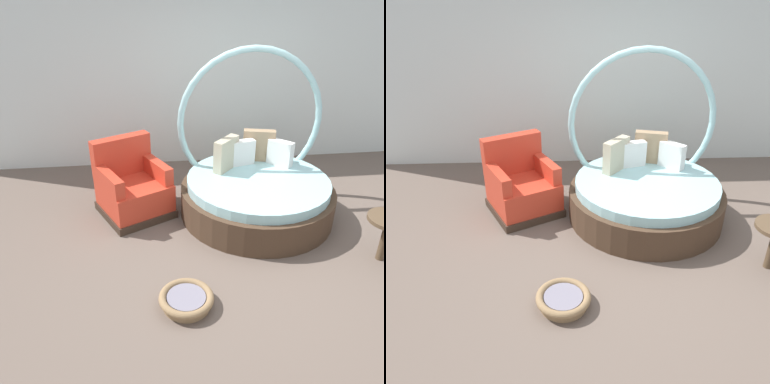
{
  "view_description": "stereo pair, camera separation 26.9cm",
  "coord_description": "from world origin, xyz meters",
  "views": [
    {
      "loc": [
        -1.05,
        -3.46,
        2.66
      ],
      "look_at": [
        -0.6,
        0.41,
        0.55
      ],
      "focal_mm": 36.88,
      "sensor_mm": 36.0,
      "label": 1
    },
    {
      "loc": [
        -0.79,
        -3.49,
        2.66
      ],
      "look_at": [
        -0.6,
        0.41,
        0.55
      ],
      "focal_mm": 36.88,
      "sensor_mm": 36.0,
      "label": 2
    }
  ],
  "objects": [
    {
      "name": "back_wall",
      "position": [
        0.0,
        2.59,
        1.42
      ],
      "size": [
        8.0,
        0.12,
        2.83
      ],
      "primitive_type": "cube",
      "color": "silver",
      "rests_on": "ground_plane"
    },
    {
      "name": "round_daybed",
      "position": [
        0.26,
        0.84,
        0.37
      ],
      "size": [
        1.91,
        1.91,
        1.99
      ],
      "color": "#473323",
      "rests_on": "ground_plane"
    },
    {
      "name": "red_armchair",
      "position": [
        -1.29,
        1.0,
        0.33
      ],
      "size": [
        1.07,
        1.07,
        0.94
      ],
      "color": "#38281E",
      "rests_on": "ground_plane"
    },
    {
      "name": "ground_plane",
      "position": [
        0.0,
        0.0,
        -0.01
      ],
      "size": [
        8.0,
        8.0,
        0.02
      ],
      "primitive_type": "cube",
      "color": "#66564C"
    },
    {
      "name": "pet_basket",
      "position": [
        -0.79,
        -0.77,
        0.07
      ],
      "size": [
        0.51,
        0.51,
        0.13
      ],
      "color": "#8E704C",
      "rests_on": "ground_plane"
    }
  ]
}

